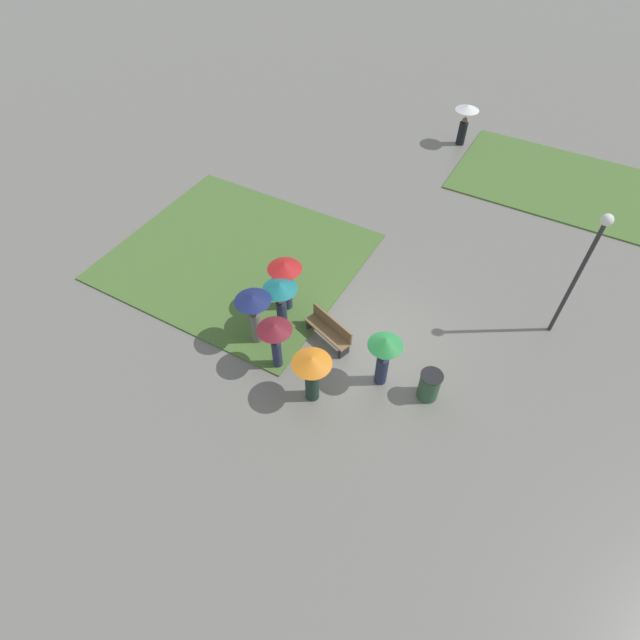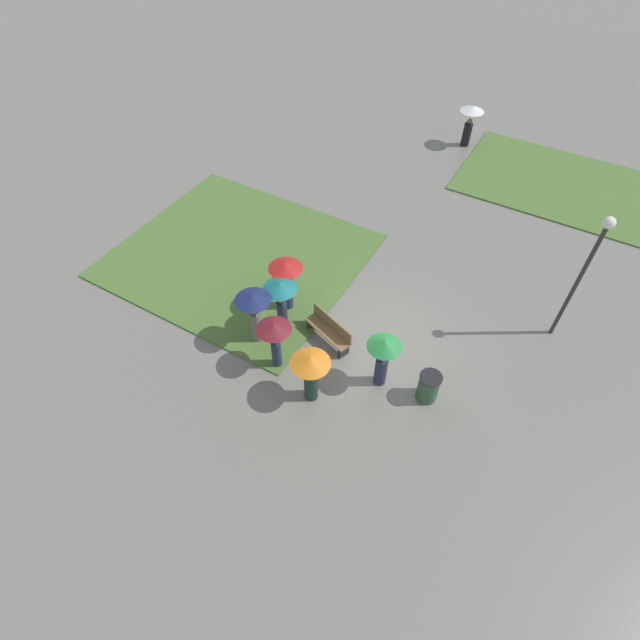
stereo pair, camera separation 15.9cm
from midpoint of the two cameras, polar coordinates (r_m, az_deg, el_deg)
The scene contains 13 objects.
ground_plane at distance 15.32m, azimuth 6.36°, elevation -2.82°, with size 90.00×90.00×0.00m, color slate.
lawn_patch_near at distance 18.26m, azimuth -9.72°, elevation 7.19°, with size 8.27×7.35×0.06m.
lawn_patch_far at distance 23.92m, azimuth 26.10°, elevation 13.74°, with size 8.89×5.47×0.06m.
park_bench at distance 15.00m, azimuth 0.77°, elevation -1.12°, with size 1.71×0.95×0.90m.
lamp_post at distance 15.34m, azimuth 27.75°, elevation 5.89°, with size 0.32×0.32×4.38m.
trash_bin at distance 14.06m, azimuth 12.06°, elevation -7.33°, with size 0.63×0.63×0.96m.
crowd_person_green at distance 13.48m, azimuth 7.02°, elevation -3.67°, with size 0.96×0.96×1.87m.
crowd_person_orange at distance 13.13m, azimuth -1.29°, elevation -5.74°, with size 1.07×1.07×1.76m.
crowd_person_red at distance 15.31m, azimuth -4.29°, elevation 4.99°, with size 1.06×1.06×1.93m.
crowd_person_maroon at distance 13.74m, azimuth -5.49°, elevation -1.75°, with size 0.99×0.99×1.82m.
crowd_person_teal at distance 14.72m, azimuth -4.85°, elevation 2.81°, with size 1.03×1.03×1.89m.
crowd_person_navy at distance 14.41m, azimuth -7.87°, elevation 1.22°, with size 1.05×1.05×1.95m.
lone_walker_far_path at distance 24.78m, azimuth 16.10°, elevation 21.35°, with size 1.05×1.05×1.83m.
Camera 1 is at (3.13, -9.16, 11.88)m, focal length 28.00 mm.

